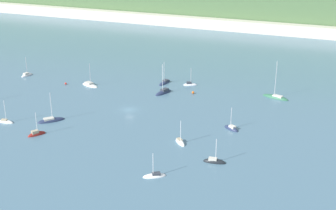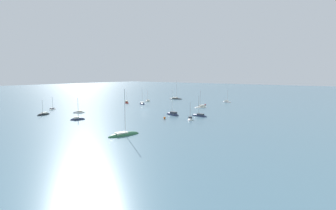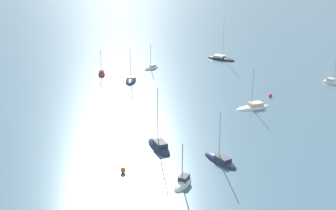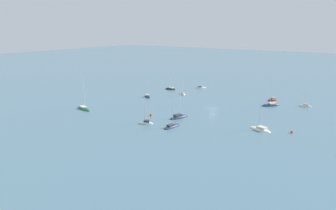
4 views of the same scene
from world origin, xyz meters
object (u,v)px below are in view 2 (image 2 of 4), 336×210
sailboat_1 (53,110)px  mooring_buoy_1 (165,118)px  sailboat_9 (201,107)px  mooring_buoy_0 (205,105)px  sailboat_7 (78,120)px  sailboat_10 (44,115)px  sailboat_8 (227,102)px  sailboat_3 (79,113)px  sailboat_6 (190,120)px  sailboat_2 (124,135)px  sailboat_11 (173,115)px  sailboat_0 (127,103)px  sailboat_4 (199,116)px  sailboat_5 (142,104)px  sailboat_13 (148,101)px  sailboat_12 (176,99)px

sailboat_1 → mooring_buoy_1: (-10.55, 54.36, 0.35)m
sailboat_9 → mooring_buoy_0: 8.63m
sailboat_7 → sailboat_10: bearing=125.6°
sailboat_8 → sailboat_9: size_ratio=0.91×
sailboat_7 → sailboat_3: bearing=85.5°
sailboat_6 → sailboat_7: (23.26, -31.08, -0.03)m
sailboat_2 → mooring_buoy_0: size_ratio=18.62×
sailboat_3 → sailboat_10: 12.93m
sailboat_7 → mooring_buoy_0: size_ratio=10.03×
sailboat_1 → sailboat_3: 18.05m
sailboat_11 → mooring_buoy_0: bearing=-64.6°
sailboat_0 → sailboat_9: (-8.68, 40.62, 0.01)m
sailboat_2 → mooring_buoy_1: bearing=29.9°
sailboat_10 → sailboat_7: bearing=86.5°
sailboat_8 → mooring_buoy_1: bearing=-79.3°
sailboat_2 → sailboat_9: sailboat_2 is taller
sailboat_4 → sailboat_9: 25.89m
sailboat_9 → mooring_buoy_0: bearing=-146.0°
sailboat_2 → sailboat_5: size_ratio=1.40×
sailboat_7 → mooring_buoy_1: bearing=-18.7°
sailboat_2 → sailboat_13: bearing=52.8°
sailboat_0 → sailboat_5: sailboat_5 is taller
sailboat_0 → sailboat_2: sailboat_2 is taller
sailboat_1 → sailboat_4: bearing=-102.0°
mooring_buoy_1 → sailboat_0: bearing=-120.2°
sailboat_6 → sailboat_10: sailboat_6 is taller
sailboat_0 → sailboat_6: 59.02m
sailboat_7 → sailboat_8: sailboat_8 is taller
sailboat_8 → sailboat_6: bearing=-71.4°
sailboat_6 → mooring_buoy_0: 43.06m
sailboat_9 → sailboat_12: sailboat_12 is taller
sailboat_8 → mooring_buoy_1: 63.27m
sailboat_6 → sailboat_7: size_ratio=0.97×
sailboat_2 → sailboat_0: bearing=61.0°
sailboat_3 → sailboat_10: (11.10, -6.64, 0.01)m
sailboat_2 → sailboat_5: 69.94m
sailboat_1 → sailboat_9: 67.12m
sailboat_2 → sailboat_4: bearing=15.6°
sailboat_1 → sailboat_7: 32.50m
sailboat_11 → sailboat_13: bearing=-20.3°
sailboat_0 → mooring_buoy_1: bearing=1.2°
mooring_buoy_1 → sailboat_13: bearing=-133.1°
sailboat_7 → sailboat_12: size_ratio=0.55×
sailboat_7 → sailboat_8: size_ratio=0.91×
sailboat_3 → sailboat_0: bearing=-119.3°
sailboat_4 → sailboat_9: bearing=-54.3°
sailboat_9 → sailboat_13: 37.44m
sailboat_1 → sailboat_2: size_ratio=0.49×
sailboat_0 → sailboat_12: sailboat_12 is taller
sailboat_12 → sailboat_11: bearing=-65.2°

